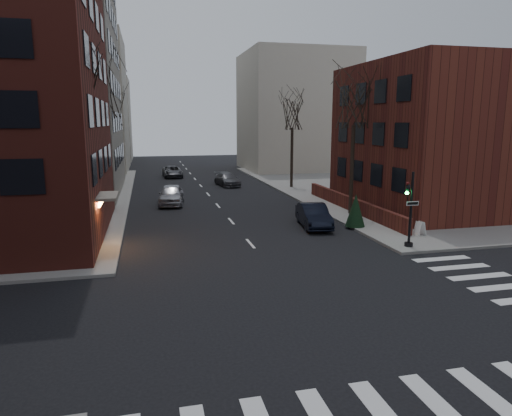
{
  "coord_description": "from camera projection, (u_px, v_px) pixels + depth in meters",
  "views": [
    {
      "loc": [
        -5.41,
        -12.04,
        6.72
      ],
      "look_at": [
        0.34,
        12.08,
        2.0
      ],
      "focal_mm": 32.0,
      "sensor_mm": 36.0,
      "label": 1
    }
  ],
  "objects": [
    {
      "name": "ground",
      "position": [
        336.0,
        344.0,
        13.99
      ],
      "size": [
        160.0,
        160.0,
        0.0
      ],
      "primitive_type": "plane",
      "color": "black",
      "rests_on": "ground"
    },
    {
      "name": "sidewalk_far_right",
      "position": [
        475.0,
        184.0,
        49.25
      ],
      "size": [
        44.0,
        44.0,
        0.15
      ],
      "primitive_type": "cube",
      "color": "gray",
      "rests_on": "ground"
    },
    {
      "name": "building_left_tan",
      "position": [
        6.0,
        37.0,
        39.99
      ],
      "size": [
        18.0,
        18.0,
        28.0
      ],
      "primitive_type": "cube",
      "color": "gray",
      "rests_on": "ground"
    },
    {
      "name": "building_right_brick",
      "position": [
        440.0,
        138.0,
        34.88
      ],
      "size": [
        12.0,
        14.0,
        11.0
      ],
      "primitive_type": "cube",
      "color": "#5A241A",
      "rests_on": "ground"
    },
    {
      "name": "low_wall_right",
      "position": [
        351.0,
        204.0,
        34.14
      ],
      "size": [
        0.35,
        16.0,
        1.0
      ],
      "primitive_type": "cube",
      "color": "#5A241A",
      "rests_on": "sidewalk_far_right"
    },
    {
      "name": "building_distant_la",
      "position": [
        72.0,
        104.0,
        61.45
      ],
      "size": [
        14.0,
        16.0,
        18.0
      ],
      "primitive_type": "cube",
      "color": "#BDB4A0",
      "rests_on": "ground"
    },
    {
      "name": "building_distant_ra",
      "position": [
        295.0,
        112.0,
        63.69
      ],
      "size": [
        14.0,
        14.0,
        16.0
      ],
      "primitive_type": "cube",
      "color": "#BDB4A0",
      "rests_on": "ground"
    },
    {
      "name": "building_distant_lb",
      "position": [
        100.0,
        120.0,
        78.53
      ],
      "size": [
        10.0,
        12.0,
        14.0
      ],
      "primitive_type": "cube",
      "color": "#BDB4A0",
      "rests_on": "ground"
    },
    {
      "name": "traffic_signal",
      "position": [
        410.0,
        214.0,
        24.04
      ],
      "size": [
        0.76,
        0.44,
        4.0
      ],
      "color": "black",
      "rests_on": "sidewalk_far_right"
    },
    {
      "name": "tree_left_a",
      "position": [
        77.0,
        87.0,
        23.78
      ],
      "size": [
        4.18,
        4.18,
        10.26
      ],
      "color": "#2D231C",
      "rests_on": "sidewalk_far_left"
    },
    {
      "name": "tree_left_b",
      "position": [
        99.0,
        92.0,
        35.17
      ],
      "size": [
        4.4,
        4.4,
        10.8
      ],
      "color": "#2D231C",
      "rests_on": "sidewalk_far_left"
    },
    {
      "name": "tree_left_c",
      "position": [
        112.0,
        109.0,
        48.71
      ],
      "size": [
        3.96,
        3.96,
        9.72
      ],
      "color": "#2D231C",
      "rests_on": "sidewalk_far_left"
    },
    {
      "name": "tree_right_a",
      "position": [
        355.0,
        102.0,
        31.7
      ],
      "size": [
        3.96,
        3.96,
        9.72
      ],
      "color": "#2D231C",
      "rests_on": "sidewalk_far_right"
    },
    {
      "name": "tree_right_b",
      "position": [
        292.0,
        112.0,
        45.16
      ],
      "size": [
        3.74,
        3.74,
        9.18
      ],
      "color": "#2D231C",
      "rests_on": "sidewalk_far_right"
    },
    {
      "name": "streetlamp_near",
      "position": [
        107.0,
        157.0,
        32.36
      ],
      "size": [
        0.36,
        0.36,
        6.28
      ],
      "color": "black",
      "rests_on": "sidewalk_far_left"
    },
    {
      "name": "streetlamp_far",
      "position": [
        121.0,
        144.0,
        51.47
      ],
      "size": [
        0.36,
        0.36,
        6.28
      ],
      "color": "black",
      "rests_on": "sidewalk_far_left"
    },
    {
      "name": "parked_sedan",
      "position": [
        314.0,
        216.0,
        29.37
      ],
      "size": [
        2.17,
        4.72,
        1.5
      ],
      "primitive_type": "imported",
      "rotation": [
        0.0,
        0.0,
        -0.13
      ],
      "color": "black",
      "rests_on": "ground"
    },
    {
      "name": "car_lane_silver",
      "position": [
        171.0,
        195.0,
        37.31
      ],
      "size": [
        2.45,
        4.97,
        1.63
      ],
      "primitive_type": "imported",
      "rotation": [
        0.0,
        0.0,
        -0.11
      ],
      "color": "#AAA9AE",
      "rests_on": "ground"
    },
    {
      "name": "car_lane_gray",
      "position": [
        227.0,
        179.0,
        48.27
      ],
      "size": [
        2.5,
        4.85,
        1.34
      ],
      "primitive_type": "imported",
      "rotation": [
        0.0,
        0.0,
        0.14
      ],
      "color": "#47474C",
      "rests_on": "ground"
    },
    {
      "name": "car_lane_far",
      "position": [
        172.0,
        172.0,
        55.71
      ],
      "size": [
        2.39,
        4.93,
        1.35
      ],
      "primitive_type": "imported",
      "rotation": [
        0.0,
        0.0,
        0.03
      ],
      "color": "#45444A",
      "rests_on": "ground"
    },
    {
      "name": "sandwich_board",
      "position": [
        420.0,
        228.0,
        26.65
      ],
      "size": [
        0.44,
        0.57,
        0.83
      ],
      "primitive_type": "cube",
      "rotation": [
        0.0,
        0.0,
        0.14
      ],
      "color": "white",
      "rests_on": "sidewalk_far_right"
    },
    {
      "name": "evergreen_shrub",
      "position": [
        355.0,
        210.0,
        28.88
      ],
      "size": [
        1.26,
        1.26,
        2.07
      ],
      "primitive_type": "cone",
      "rotation": [
        0.0,
        0.0,
        -0.01
      ],
      "color": "black",
      "rests_on": "sidewalk_far_right"
    }
  ]
}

